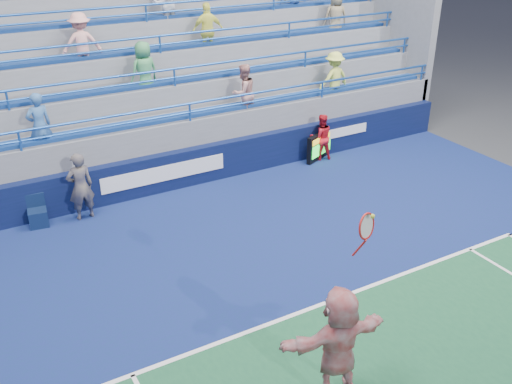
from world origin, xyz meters
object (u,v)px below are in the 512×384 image
judge_chair (38,216)px  tennis_player (338,343)px  line_judge (80,187)px  serve_speed_board (320,146)px  ball_girl (321,137)px

judge_chair → tennis_player: size_ratio=0.25×
line_judge → serve_speed_board: bearing=176.7°
judge_chair → line_judge: line_judge is taller
judge_chair → tennis_player: tennis_player is taller
tennis_player → line_judge: tennis_player is taller
tennis_player → judge_chair: bearing=111.3°
line_judge → ball_girl: size_ratio=1.22×
ball_girl → judge_chair: bearing=14.6°
serve_speed_board → tennis_player: tennis_player is taller
serve_speed_board → ball_girl: bearing=-8.1°
judge_chair → line_judge: 1.29m
serve_speed_board → tennis_player: bearing=-123.6°
judge_chair → ball_girl: bearing=0.3°
line_judge → ball_girl: 7.56m
serve_speed_board → tennis_player: (-5.44, -8.19, 0.58)m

